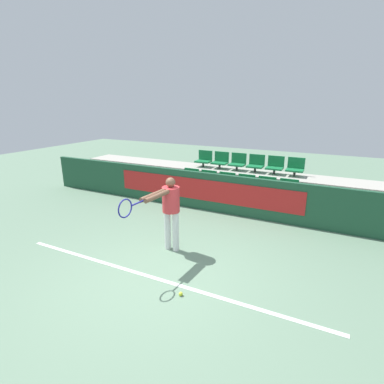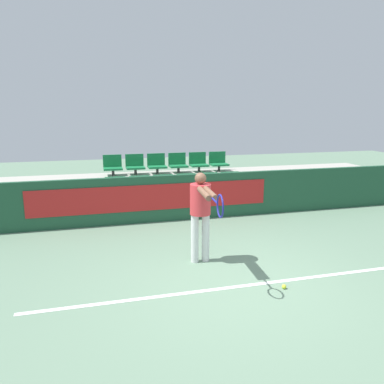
{
  "view_description": "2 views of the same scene",
  "coord_description": "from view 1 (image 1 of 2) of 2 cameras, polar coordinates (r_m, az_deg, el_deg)",
  "views": [
    {
      "loc": [
        2.62,
        -3.94,
        2.98
      ],
      "look_at": [
        -0.34,
        2.0,
        0.96
      ],
      "focal_mm": 28.0,
      "sensor_mm": 36.0,
      "label": 1
    },
    {
      "loc": [
        -1.94,
        -4.9,
        2.58
      ],
      "look_at": [
        -0.12,
        2.06,
        0.97
      ],
      "focal_mm": 35.0,
      "sensor_mm": 36.0,
      "label": 2
    }
  ],
  "objects": [
    {
      "name": "stadium_chair_5",
      "position": [
        8.51,
        17.8,
        0.34
      ],
      "size": [
        0.49,
        0.4,
        0.53
      ],
      "color": "#333333",
      "rests_on": "bleacher_tier_front"
    },
    {
      "name": "tennis_player",
      "position": [
        5.95,
        -4.45,
        -2.77
      ],
      "size": [
        0.35,
        1.62,
        1.55
      ],
      "rotation": [
        0.0,
        0.0,
        -0.07
      ],
      "color": "silver",
      "rests_on": "ground"
    },
    {
      "name": "bleacher_tier_front",
      "position": [
        8.85,
        7.9,
        -1.45
      ],
      "size": [
        12.11,
        1.05,
        0.42
      ],
      "color": "#ADA89E",
      "rests_on": "ground"
    },
    {
      "name": "stadium_chair_6",
      "position": [
        10.22,
        2.31,
        6.26
      ],
      "size": [
        0.49,
        0.4,
        0.53
      ],
      "color": "#333333",
      "rests_on": "bleacher_tier_middle"
    },
    {
      "name": "stadium_chair_8",
      "position": [
        9.8,
        8.69,
        5.62
      ],
      "size": [
        0.49,
        0.4,
        0.53
      ],
      "color": "#333333",
      "rests_on": "bleacher_tier_middle"
    },
    {
      "name": "barrier_wall",
      "position": [
        8.21,
        6.47,
        -0.43
      ],
      "size": [
        12.51,
        0.14,
        1.08
      ],
      "color": "#1E4C33",
      "rests_on": "ground"
    },
    {
      "name": "stadium_chair_2",
      "position": [
        8.92,
        6.46,
        1.82
      ],
      "size": [
        0.49,
        0.4,
        0.53
      ],
      "color": "#333333",
      "rests_on": "bleacher_tier_front"
    },
    {
      "name": "bleacher_tier_middle",
      "position": [
        9.75,
        9.96,
        1.47
      ],
      "size": [
        12.11,
        1.05,
        0.84
      ],
      "color": "#ADA89E",
      "rests_on": "ground"
    },
    {
      "name": "ground_plane",
      "position": [
        5.6,
        -6.26,
        -15.34
      ],
      "size": [
        30.0,
        30.0,
        0.0
      ],
      "primitive_type": "plane",
      "color": "slate"
    },
    {
      "name": "stadium_chair_3",
      "position": [
        8.75,
        10.12,
        1.35
      ],
      "size": [
        0.49,
        0.4,
        0.53
      ],
      "color": "#333333",
      "rests_on": "bleacher_tier_front"
    },
    {
      "name": "stadium_chair_0",
      "position": [
        9.38,
        -0.37,
        2.68
      ],
      "size": [
        0.49,
        0.4,
        0.53
      ],
      "color": "#333333",
      "rests_on": "bleacher_tier_front"
    },
    {
      "name": "tennis_ball",
      "position": [
        5.04,
        -2.16,
        -18.82
      ],
      "size": [
        0.07,
        0.07,
        0.07
      ],
      "color": "#CCDB33",
      "rests_on": "ground"
    },
    {
      "name": "stadium_chair_10",
      "position": [
        9.51,
        15.53,
        4.85
      ],
      "size": [
        0.49,
        0.4,
        0.53
      ],
      "color": "#333333",
      "rests_on": "bleacher_tier_middle"
    },
    {
      "name": "stadium_chair_7",
      "position": [
        9.99,
        5.44,
        5.96
      ],
      "size": [
        0.49,
        0.4,
        0.53
      ],
      "color": "#333333",
      "rests_on": "bleacher_tier_middle"
    },
    {
      "name": "court_baseline",
      "position": [
        5.5,
        -7.05,
        -15.96
      ],
      "size": [
        6.11,
        0.08,
        0.01
      ],
      "color": "white",
      "rests_on": "ground"
    },
    {
      "name": "stadium_chair_4",
      "position": [
        8.61,
        13.91,
        0.86
      ],
      "size": [
        0.49,
        0.4,
        0.53
      ],
      "color": "#333333",
      "rests_on": "bleacher_tier_front"
    },
    {
      "name": "stadium_chair_9",
      "position": [
        9.64,
        12.06,
        5.25
      ],
      "size": [
        0.49,
        0.4,
        0.53
      ],
      "color": "#333333",
      "rests_on": "bleacher_tier_middle"
    },
    {
      "name": "stadium_chair_1",
      "position": [
        9.13,
        2.96,
        2.27
      ],
      "size": [
        0.49,
        0.4,
        0.53
      ],
      "color": "#333333",
      "rests_on": "bleacher_tier_front"
    },
    {
      "name": "stadium_chair_11",
      "position": [
        9.42,
        19.08,
        4.43
      ],
      "size": [
        0.49,
        0.4,
        0.53
      ],
      "color": "#333333",
      "rests_on": "bleacher_tier_middle"
    }
  ]
}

